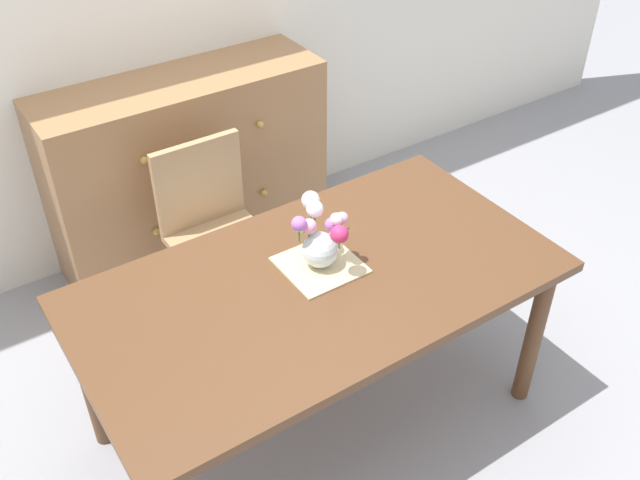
{
  "coord_description": "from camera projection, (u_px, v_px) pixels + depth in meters",
  "views": [
    {
      "loc": [
        -1.09,
        -1.64,
        2.44
      ],
      "look_at": [
        0.05,
        0.06,
        0.88
      ],
      "focal_mm": 40.26,
      "sensor_mm": 36.0,
      "label": 1
    }
  ],
  "objects": [
    {
      "name": "ground_plane",
      "position": [
        319.0,
        415.0,
        3.05
      ],
      "size": [
        12.0,
        12.0,
        0.0
      ],
      "primitive_type": "plane",
      "color": "#939399"
    },
    {
      "name": "chair_far",
      "position": [
        213.0,
        225.0,
        3.25
      ],
      "size": [
        0.42,
        0.42,
        0.9
      ],
      "rotation": [
        0.0,
        0.0,
        3.14
      ],
      "color": "tan",
      "rests_on": "ground_plane"
    },
    {
      "name": "placemat",
      "position": [
        320.0,
        265.0,
        2.64
      ],
      "size": [
        0.28,
        0.28,
        0.01
      ],
      "primitive_type": "cube",
      "color": "#CCB789",
      "rests_on": "dining_table"
    },
    {
      "name": "dresser",
      "position": [
        189.0,
        171.0,
        3.66
      ],
      "size": [
        1.4,
        0.47,
        1.0
      ],
      "color": "#9E7047",
      "rests_on": "ground_plane"
    },
    {
      "name": "flower_vase",
      "position": [
        321.0,
        237.0,
        2.58
      ],
      "size": [
        0.21,
        0.25,
        0.25
      ],
      "color": "silver",
      "rests_on": "placemat"
    },
    {
      "name": "dining_table",
      "position": [
        318.0,
        297.0,
        2.64
      ],
      "size": [
        1.75,
        0.94,
        0.76
      ],
      "color": "brown",
      "rests_on": "ground_plane"
    }
  ]
}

